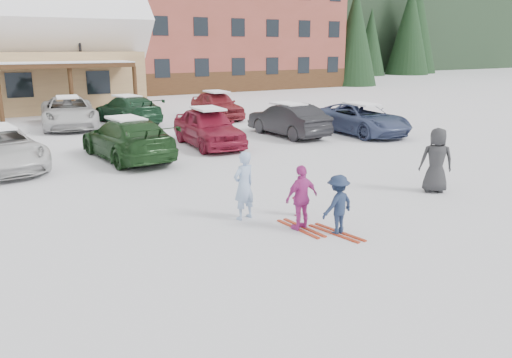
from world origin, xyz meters
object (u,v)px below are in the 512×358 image
toddler_red (299,198)px  child_navy (338,205)px  parked_car_5 (288,120)px  parked_car_12 (217,105)px  lamp_post (81,54)px  parked_car_4 (208,127)px  adult_skier (244,186)px  parked_car_11 (128,110)px  child_magenta (302,198)px  parked_car_10 (69,112)px  bystander_dark (436,160)px  parked_car_3 (127,139)px  parked_car_6 (361,119)px

toddler_red → child_navy: size_ratio=0.65×
parked_car_5 → parked_car_12: size_ratio=1.00×
lamp_post → parked_car_4: 15.25m
lamp_post → adult_skier: size_ratio=3.80×
lamp_post → adult_skier: (-1.31, -23.38, -2.66)m
parked_car_5 → parked_car_11: parked_car_5 is taller
child_magenta → parked_car_10: (-1.68, 17.61, 0.03)m
child_navy → child_magenta: (-0.51, 0.62, 0.07)m
parked_car_12 → lamp_post: bearing=127.4°
lamp_post → parked_car_10: lamp_post is taller
child_navy → bystander_dark: (4.39, 1.16, 0.25)m
parked_car_3 → parked_car_4: parked_car_4 is taller
lamp_post → child_magenta: bearing=-91.3°
parked_car_3 → parked_car_6: (10.82, -0.19, -0.04)m
adult_skier → child_navy: 2.25m
parked_car_6 → parked_car_11: (-8.34, 8.64, 0.02)m
parked_car_3 → parked_car_5: 7.70m
bystander_dark → parked_car_5: bearing=-61.2°
child_magenta → parked_car_10: parked_car_10 is taller
parked_car_6 → parked_car_10: size_ratio=0.92×
child_navy → parked_car_3: size_ratio=0.26×
parked_car_4 → adult_skier: bearing=-106.2°
child_magenta → parked_car_4: parked_car_4 is taller
adult_skier → parked_car_6: size_ratio=0.32×
parked_car_3 → parked_car_11: size_ratio=1.02×
child_navy → parked_car_5: parked_car_5 is taller
parked_car_4 → parked_car_12: (3.79, 7.03, -0.01)m
parked_car_5 → parked_car_3: bearing=4.8°
parked_car_4 → parked_car_11: parked_car_4 is taller
child_navy → parked_car_4: size_ratio=0.29×
adult_skier → bystander_dark: size_ratio=0.90×
adult_skier → parked_car_4: bearing=-123.2°
parked_car_4 → parked_car_12: 7.99m
toddler_red → parked_car_10: (-2.17, 16.81, 0.33)m
lamp_post → adult_skier: lamp_post is taller
child_navy → bystander_dark: bystander_dark is taller
parked_car_3 → child_navy: bearing=95.3°
parked_car_6 → parked_car_12: (-3.51, 7.94, 0.06)m
adult_skier → parked_car_10: 16.40m
parked_car_3 → parked_car_10: 8.64m
lamp_post → toddler_red: (-0.05, -23.81, -3.04)m
toddler_red → parked_car_10: 16.96m
bystander_dark → parked_car_6: 9.49m
lamp_post → parked_car_5: bearing=-68.2°
toddler_red → parked_car_5: parked_car_5 is taller
parked_car_4 → parked_car_12: bearing=65.2°
bystander_dark → parked_car_12: bearing=-56.4°
toddler_red → parked_car_6: size_ratio=0.17×
parked_car_6 → parked_car_10: 14.30m
adult_skier → parked_car_11: adult_skier is taller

